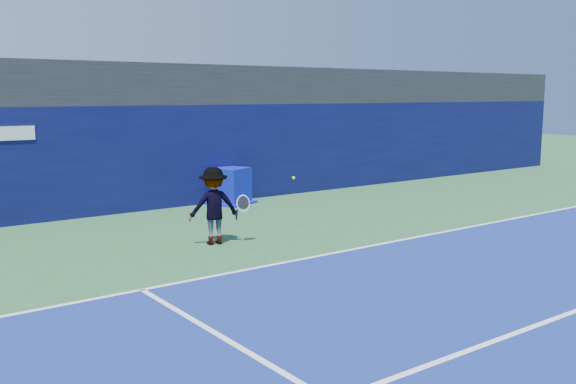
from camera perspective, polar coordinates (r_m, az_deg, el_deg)
name	(u,v)px	position (r m, az deg, el deg)	size (l,w,h in m)	color
ground	(472,281)	(12.08, 16.01, -7.60)	(80.00, 80.00, 0.00)	#2A5D33
baseline	(358,248)	(14.03, 6.24, -5.00)	(24.00, 0.10, 0.01)	white
stadium_band	(176,85)	(20.69, -9.96, 9.35)	(36.00, 3.00, 1.20)	black
back_wall_assembly	(192,154)	(19.88, -8.52, 3.36)	(36.00, 1.03, 3.00)	#0A0D3C
equipment_cart	(231,187)	(19.62, -5.08, 0.41)	(1.49, 1.49, 1.10)	#0B129E
tennis_player	(214,206)	(14.33, -6.63, -1.23)	(1.37, 0.92, 1.72)	silver
tennis_ball	(294,178)	(15.67, 0.50, 1.27)	(0.07, 0.07, 0.07)	yellow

